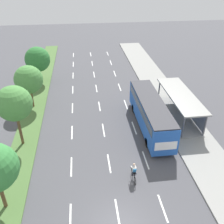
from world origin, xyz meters
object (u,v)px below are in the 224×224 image
Objects in this scene: bus_shelter at (182,103)px; cyclist at (134,173)px; median_tree_third at (29,80)px; median_tree_fourth at (38,59)px; median_tree_second at (14,104)px; bus at (151,111)px.

cyclist is at bearing -129.03° from bus_shelter.
median_tree_third reaches higher than median_tree_fourth.
median_tree_second is 1.17× the size of median_tree_third.
bus_shelter is at bearing 10.09° from median_tree_second.
bus is at bearing -158.11° from bus_shelter.
bus_shelter is 12.21m from cyclist.
median_tree_second reaches higher than median_tree_fourth.
median_tree_fourth reaches higher than bus.
median_tree_third is at bearing 90.29° from median_tree_second.
median_tree_fourth reaches higher than cyclist.
median_tree_fourth is (0.03, 15.64, -1.05)m from median_tree_second.
cyclist is at bearing -113.64° from bus.
bus_shelter is 1.77× the size of median_tree_third.
median_tree_third is (-18.04, 4.62, 1.98)m from bus_shelter.
bus is at bearing -24.71° from median_tree_third.
bus reaches higher than bus_shelter.
bus is 2.06× the size of median_tree_fourth.
bus_shelter is at bearing 21.89° from bus.
bus_shelter is at bearing -14.35° from median_tree_third.
cyclist is at bearing -64.77° from median_tree_fourth.
bus is at bearing 6.17° from median_tree_second.
median_tree_second is (-18.00, -3.20, 2.91)m from bus_shelter.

